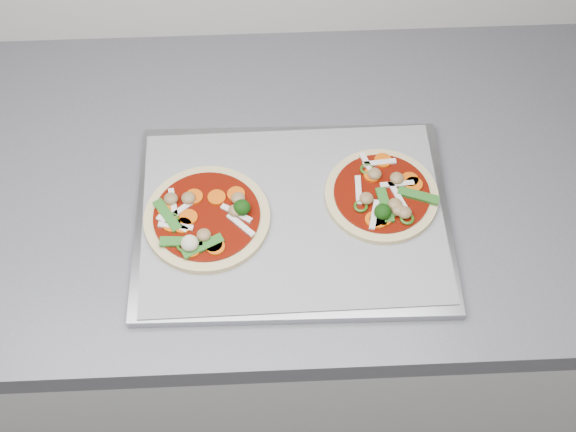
{
  "coord_description": "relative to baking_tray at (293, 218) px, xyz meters",
  "views": [
    {
      "loc": [
        0.33,
        0.6,
        1.84
      ],
      "look_at": [
        0.35,
        1.21,
        0.93
      ],
      "focal_mm": 50.0,
      "sensor_mm": 36.0,
      "label": 1
    }
  ],
  "objects": [
    {
      "name": "pizza_right",
      "position": [
        0.13,
        0.02,
        0.02
      ],
      "size": [
        0.2,
        0.2,
        0.03
      ],
      "rotation": [
        0.0,
        0.0,
        0.28
      ],
      "color": "beige",
      "rests_on": "parchment"
    },
    {
      "name": "pizza_left",
      "position": [
        -0.12,
        -0.01,
        0.02
      ],
      "size": [
        0.21,
        0.21,
        0.03
      ],
      "rotation": [
        0.0,
        0.0,
        -0.24
      ],
      "color": "beige",
      "rests_on": "parchment"
    },
    {
      "name": "countertop",
      "position": [
        -0.36,
        0.08,
        -0.03
      ],
      "size": [
        3.6,
        0.6,
        0.04
      ],
      "primitive_type": "cube",
      "color": "slate",
      "rests_on": "base_cabinet"
    },
    {
      "name": "baking_tray",
      "position": [
        0.0,
        0.0,
        0.0
      ],
      "size": [
        0.44,
        0.33,
        0.01
      ],
      "primitive_type": "cube",
      "rotation": [
        0.0,
        0.0,
        -0.02
      ],
      "color": "#95959A",
      "rests_on": "countertop"
    },
    {
      "name": "base_cabinet",
      "position": [
        -0.36,
        0.08,
        -0.48
      ],
      "size": [
        3.6,
        0.6,
        0.86
      ],
      "primitive_type": "cube",
      "color": "silver",
      "rests_on": "ground"
    },
    {
      "name": "parchment",
      "position": [
        0.0,
        0.0,
        0.01
      ],
      "size": [
        0.42,
        0.31,
        0.0
      ],
      "primitive_type": "cube",
      "rotation": [
        0.0,
        0.0,
        0.01
      ],
      "color": "gray",
      "rests_on": "baking_tray"
    }
  ]
}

